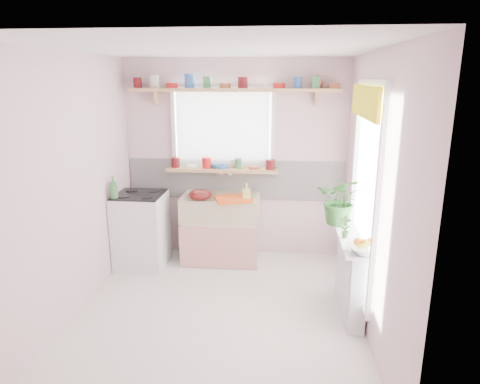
# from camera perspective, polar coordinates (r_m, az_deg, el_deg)

# --- Properties ---
(room) EXTENTS (3.20, 3.20, 3.20)m
(room) POSITION_cam_1_polar(r_m,az_deg,el_deg) (4.68, 6.43, 3.93)
(room) COLOR white
(room) RESTS_ON ground
(sink_unit) EXTENTS (0.95, 0.65, 1.11)m
(sink_unit) POSITION_cam_1_polar(r_m,az_deg,el_deg) (5.40, -2.55, -4.79)
(sink_unit) COLOR white
(sink_unit) RESTS_ON ground
(cooker) EXTENTS (0.58, 0.58, 0.93)m
(cooker) POSITION_cam_1_polar(r_m,az_deg,el_deg) (5.39, -13.02, -4.92)
(cooker) COLOR white
(cooker) RESTS_ON ground
(radiator_ledge) EXTENTS (0.22, 0.95, 0.78)m
(radiator_ledge) POSITION_cam_1_polar(r_m,az_deg,el_deg) (4.41, 14.58, -10.53)
(radiator_ledge) COLOR white
(radiator_ledge) RESTS_ON ground
(windowsill) EXTENTS (1.40, 0.22, 0.04)m
(windowsill) POSITION_cam_1_polar(r_m,az_deg,el_deg) (5.39, -2.35, 2.98)
(windowsill) COLOR tan
(windowsill) RESTS_ON room
(pine_shelf) EXTENTS (2.52, 0.24, 0.04)m
(pine_shelf) POSITION_cam_1_polar(r_m,az_deg,el_deg) (5.24, -0.82, 13.46)
(pine_shelf) COLOR tan
(pine_shelf) RESTS_ON room
(shelf_crockery) EXTENTS (2.47, 0.11, 0.12)m
(shelf_crockery) POSITION_cam_1_polar(r_m,az_deg,el_deg) (5.24, -1.30, 14.27)
(shelf_crockery) COLOR #590F14
(shelf_crockery) RESTS_ON pine_shelf
(sill_crockery) EXTENTS (1.35, 0.11, 0.12)m
(sill_crockery) POSITION_cam_1_polar(r_m,az_deg,el_deg) (5.37, -2.54, 3.77)
(sill_crockery) COLOR #590F14
(sill_crockery) RESTS_ON windowsill
(dish_tray) EXTENTS (0.48, 0.42, 0.04)m
(dish_tray) POSITION_cam_1_polar(r_m,az_deg,el_deg) (5.06, -0.92, -0.94)
(dish_tray) COLOR #E95014
(dish_tray) RESTS_ON sink_unit
(colander) EXTENTS (0.32, 0.32, 0.12)m
(colander) POSITION_cam_1_polar(r_m,az_deg,el_deg) (5.11, -5.34, -0.36)
(colander) COLOR #50100D
(colander) RESTS_ON sink_unit
(jade_plant) EXTENTS (0.58, 0.54, 0.52)m
(jade_plant) POSITION_cam_1_polar(r_m,az_deg,el_deg) (4.55, 13.28, -1.06)
(jade_plant) COLOR #2D6126
(jade_plant) RESTS_ON radiator_ledge
(fruit_bowl) EXTENTS (0.35, 0.35, 0.07)m
(fruit_bowl) POSITION_cam_1_polar(r_m,az_deg,el_deg) (3.93, 16.20, -7.35)
(fruit_bowl) COLOR silver
(fruit_bowl) RESTS_ON radiator_ledge
(herb_pot) EXTENTS (0.14, 0.12, 0.22)m
(herb_pot) POSITION_cam_1_polar(r_m,az_deg,el_deg) (4.22, 13.82, -4.53)
(herb_pot) COLOR #366126
(herb_pot) RESTS_ON radiator_ledge
(soap_bottle_sink) EXTENTS (0.11, 0.11, 0.21)m
(soap_bottle_sink) POSITION_cam_1_polar(r_m,az_deg,el_deg) (5.03, 0.87, -0.06)
(soap_bottle_sink) COLOR #D0C75C
(soap_bottle_sink) RESTS_ON sink_unit
(sill_cup) EXTENTS (0.17, 0.17, 0.10)m
(sill_cup) POSITION_cam_1_polar(r_m,az_deg,el_deg) (5.41, -0.63, 3.82)
(sill_cup) COLOR beige
(sill_cup) RESTS_ON windowsill
(sill_bowl) EXTENTS (0.22, 0.22, 0.06)m
(sill_bowl) POSITION_cam_1_polar(r_m,az_deg,el_deg) (5.43, -3.12, 3.58)
(sill_bowl) COLOR teal
(sill_bowl) RESTS_ON windowsill
(shelf_vase) EXTENTS (0.16, 0.16, 0.15)m
(shelf_vase) POSITION_cam_1_polar(r_m,az_deg,el_deg) (5.28, 10.29, 14.28)
(shelf_vase) COLOR brown
(shelf_vase) RESTS_ON pine_shelf
(cooker_bottle) EXTENTS (0.10, 0.10, 0.26)m
(cooker_bottle) POSITION_cam_1_polar(r_m,az_deg,el_deg) (5.10, -16.52, 0.56)
(cooker_bottle) COLOR #3B7740
(cooker_bottle) RESTS_ON cooker
(fruit) EXTENTS (0.20, 0.14, 0.10)m
(fruit) POSITION_cam_1_polar(r_m,az_deg,el_deg) (3.91, 16.33, -6.52)
(fruit) COLOR orange
(fruit) RESTS_ON fruit_bowl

